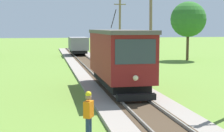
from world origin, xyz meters
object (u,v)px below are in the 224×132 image
Objects in this scene: track_worker at (89,114)px; tree_right_near at (188,19)px; utility_pole_mid at (151,26)px; utility_pole_far at (120,28)px; gravel_pile at (115,53)px; freight_car at (78,45)px; red_tram at (119,56)px.

track_worker is 31.50m from tree_right_near.
utility_pole_mid is 11.82m from utility_pole_far.
tree_right_near is at bearing -43.01° from gravel_pile.
freight_car is 35.54m from track_worker.
utility_pole_far is 2.36× the size of gravel_pile.
freight_car is 0.65× the size of utility_pole_mid.
track_worker is at bearing -94.80° from freight_car.
track_worker is at bearing -119.77° from tree_right_near.
track_worker is at bearing -108.60° from red_tram.
utility_pole_mid is 1.06× the size of utility_pole_far.
tree_right_near is at bearing 55.56° from red_tram.
red_tram is 7.87m from utility_pole_mid.
utility_pole_mid is 17.13m from track_worker.
utility_pole_far is 7.92m from gravel_pile.
freight_car is 0.69× the size of utility_pole_far.
tree_right_near is (15.51, 27.12, 3.96)m from track_worker.
freight_car is 1.63× the size of gravel_pile.
track_worker is at bearing -114.77° from utility_pole_mid.
utility_pole_mid reaches higher than gravel_pile.
freight_car is at bearing 101.48° from utility_pole_mid.
tree_right_near is at bearing 91.07° from track_worker.
utility_pole_mid reaches higher than track_worker.
gravel_pile is 11.33m from tree_right_near.
gravel_pile is 0.45× the size of tree_right_near.
track_worker is (-7.91, -34.21, 0.55)m from gravel_pile.
utility_pole_mid is at bearing 96.06° from track_worker.
gravel_pile is at bearing 83.15° from utility_pole_far.
freight_car is at bearing 90.01° from red_tram.
gravel_pile is (4.94, -1.20, -1.12)m from freight_car.
freight_car is 15.40m from tree_right_near.
utility_pole_mid reaches higher than red_tram.
track_worker is (-2.98, -8.85, -1.21)m from red_tram.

